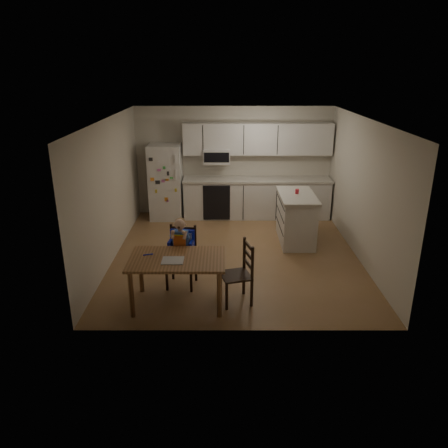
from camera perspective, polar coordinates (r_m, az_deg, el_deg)
room at (r=8.27m, az=1.56°, el=5.29°), size 4.52×5.01×2.51m
refrigerator at (r=10.07m, az=-7.60°, el=5.47°), size 0.72×0.70×1.70m
kitchen_run at (r=10.09m, az=4.14°, el=5.78°), size 3.37×0.62×2.15m
kitchen_island at (r=8.82m, az=9.38°, el=0.81°), size 0.69×1.32×0.97m
red_cup at (r=8.72m, az=9.52°, el=4.23°), size 0.07×0.07×0.09m
dining_table at (r=6.38m, az=-6.13°, el=-5.25°), size 1.38×0.89×0.74m
napkin at (r=6.25m, az=-6.71°, el=-4.75°), size 0.31×0.27×0.01m
toddler_spoon at (r=6.48m, az=-10.00°, el=-3.96°), size 0.12×0.06×0.02m
chair_booster at (r=6.92m, az=-5.58°, el=-2.70°), size 0.48×0.48×1.14m
chair_side at (r=6.46m, az=2.35°, el=-5.84°), size 0.52×0.52×0.95m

